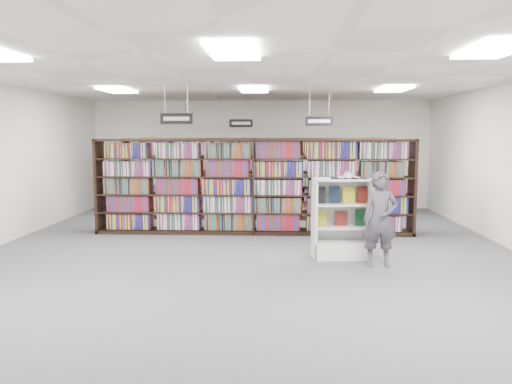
{
  "coord_description": "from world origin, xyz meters",
  "views": [
    {
      "loc": [
        0.53,
        -8.97,
        2.19
      ],
      "look_at": [
        0.11,
        0.5,
        1.1
      ],
      "focal_mm": 35.0,
      "sensor_mm": 36.0,
      "label": 1
    }
  ],
  "objects_px": {
    "bookshelf_row_near": "(254,186)",
    "open_book": "(349,177)",
    "endcap_display": "(341,231)",
    "shopper": "(380,219)"
  },
  "relations": [
    {
      "from": "shopper",
      "to": "endcap_display",
      "type": "bearing_deg",
      "value": 135.72
    },
    {
      "from": "open_book",
      "to": "shopper",
      "type": "relative_size",
      "value": 0.42
    },
    {
      "from": "shopper",
      "to": "open_book",
      "type": "bearing_deg",
      "value": 130.16
    },
    {
      "from": "endcap_display",
      "to": "shopper",
      "type": "distance_m",
      "value": 0.86
    },
    {
      "from": "bookshelf_row_near",
      "to": "shopper",
      "type": "xyz_separation_m",
      "value": [
        2.23,
        -2.7,
        -0.26
      ]
    },
    {
      "from": "open_book",
      "to": "endcap_display",
      "type": "bearing_deg",
      "value": 174.02
    },
    {
      "from": "bookshelf_row_near",
      "to": "open_book",
      "type": "xyz_separation_m",
      "value": [
        1.78,
        -2.15,
        0.4
      ]
    },
    {
      "from": "open_book",
      "to": "bookshelf_row_near",
      "type": "bearing_deg",
      "value": 130.15
    },
    {
      "from": "endcap_display",
      "to": "shopper",
      "type": "xyz_separation_m",
      "value": [
        0.57,
        -0.56,
        0.32
      ]
    },
    {
      "from": "bookshelf_row_near",
      "to": "open_book",
      "type": "distance_m",
      "value": 2.82
    }
  ]
}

